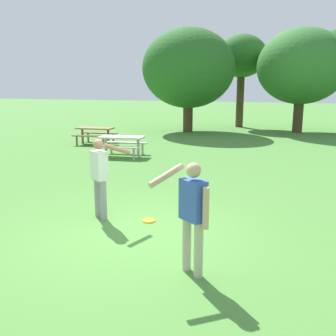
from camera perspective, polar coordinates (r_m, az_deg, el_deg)
ground_plane at (r=6.96m, az=-5.21°, el=-10.01°), size 120.00×120.00×0.00m
person_thrower at (r=5.21m, az=3.76°, el=-6.54°), size 0.82×0.55×1.64m
person_catcher at (r=7.57m, az=-10.43°, el=-0.68°), size 0.82×0.55×1.64m
frisbee at (r=7.53m, az=-2.97°, el=-8.09°), size 0.26×0.26×0.03m
picnic_table_near at (r=14.45m, az=-7.14°, el=4.04°), size 1.87×1.63×0.77m
picnic_table_far at (r=17.79m, az=-11.17°, el=5.47°), size 1.83×1.58×0.77m
tree_tall_left at (r=22.17m, az=3.17°, el=15.06°), size 5.35×5.35×5.95m
tree_broad_center at (r=25.35m, az=11.30°, el=16.40°), size 3.20×3.20×5.94m
tree_far_right at (r=23.11m, az=19.91°, el=14.48°), size 5.02×5.02×5.90m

